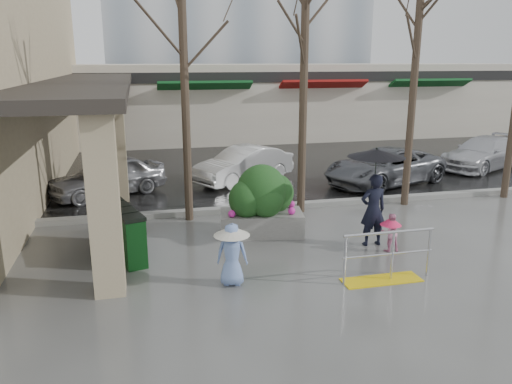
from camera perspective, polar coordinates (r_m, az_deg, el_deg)
name	(u,v)px	position (r m, az deg, el deg)	size (l,w,h in m)	color
ground	(300,263)	(10.88, 5.06, -8.10)	(120.00, 120.00, 0.00)	#51514F
street_asphalt	(191,129)	(31.94, -7.46, 7.15)	(120.00, 36.00, 0.01)	black
curb	(257,208)	(14.48, 0.12, -1.82)	(120.00, 0.30, 0.15)	gray
canopy_slab	(86,79)	(17.57, -18.89, 12.11)	(2.80, 18.00, 0.25)	#2D2823
pillar_front	(104,203)	(9.35, -16.98, -1.21)	(0.55, 0.55, 3.50)	tan
pillar_back	(116,145)	(15.70, -15.68, 5.22)	(0.55, 0.55, 3.50)	tan
storefront_row	(234,101)	(28.04, -2.56, 10.33)	(34.00, 6.74, 4.00)	beige
handrail	(385,263)	(10.23, 14.57, -7.81)	(1.90, 0.50, 1.03)	yellow
tree_west	(183,24)	(13.17, -8.40, 18.42)	(3.20, 3.20, 6.80)	#382B21
tree_midwest	(305,20)	(13.85, 5.65, 18.94)	(3.20, 3.20, 7.00)	#382B21
tree_mideast	(418,37)	(15.21, 17.98, 16.54)	(3.20, 3.20, 6.50)	#382B21
woman	(374,187)	(11.76, 13.39, 0.57)	(1.31, 1.31, 2.33)	black
child_pink	(390,230)	(11.74, 15.11, -4.17)	(0.49, 0.49, 0.89)	pink
child_blue	(232,249)	(9.62, -2.77, -6.53)	(0.70, 0.70, 1.24)	#7897D6
planter	(262,201)	(12.34, 0.67, -1.06)	(2.17, 1.33, 1.78)	gray
news_boxes	(123,231)	(11.45, -14.92, -4.36)	(1.03, 2.05, 1.12)	#0D3912
car_a	(107,176)	(16.65, -16.62, 1.75)	(1.49, 3.70, 1.26)	#A0A0A5
car_b	(244,165)	(17.72, -1.42, 3.14)	(1.33, 3.82, 1.26)	white
car_c	(385,167)	(17.98, 14.48, 2.84)	(2.09, 4.53, 1.26)	slate
car_d	(484,153)	(21.93, 24.58, 4.07)	(1.77, 4.34, 1.26)	silver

